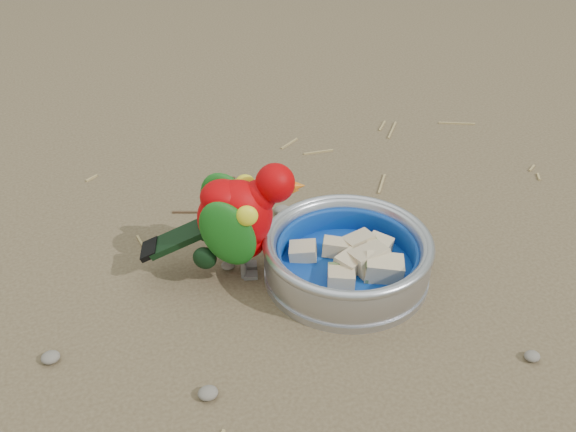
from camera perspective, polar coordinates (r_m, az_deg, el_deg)
name	(u,v)px	position (r m, az deg, el deg)	size (l,w,h in m)	color
ground	(315,280)	(0.84, 2.43, -5.73)	(60.00, 60.00, 0.00)	brown
food_bowl	(346,272)	(0.84, 5.18, -4.96)	(0.21, 0.21, 0.02)	#B2B2BA
bowl_wall	(347,253)	(0.82, 5.29, -3.34)	(0.21, 0.21, 0.04)	#B2B2BA
fruit_wedges	(347,258)	(0.83, 5.26, -3.72)	(0.13, 0.13, 0.03)	#CCB48A
lory_parrot	(238,225)	(0.81, -4.43, -0.77)	(0.09, 0.19, 0.15)	#B50004
ground_debris	(280,254)	(0.88, -0.70, -3.38)	(0.90, 0.80, 0.01)	#A28A54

